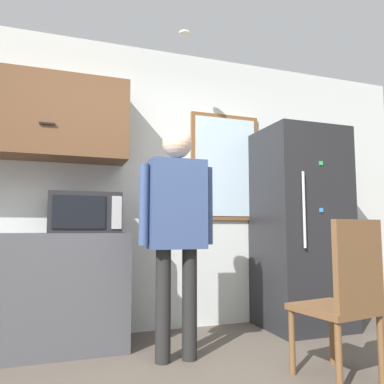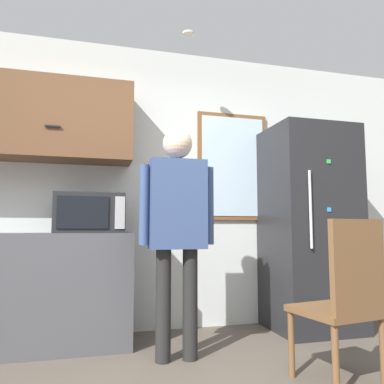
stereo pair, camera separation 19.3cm
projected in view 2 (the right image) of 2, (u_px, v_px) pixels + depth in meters
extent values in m
cube|color=silver|center=(149.00, 186.00, 3.60)|extent=(6.00, 0.06, 2.70)
cube|color=#4C4C51|center=(0.00, 292.00, 2.89)|extent=(2.01, 0.58, 0.90)
cube|color=brown|center=(11.00, 117.00, 3.13)|extent=(2.01, 0.37, 0.70)
cube|color=black|center=(53.00, 126.00, 3.02)|extent=(0.12, 0.01, 0.01)
cube|color=#232326|center=(90.00, 213.00, 3.13)|extent=(0.56, 0.41, 0.32)
cube|color=black|center=(83.00, 212.00, 2.92)|extent=(0.39, 0.01, 0.25)
cube|color=#B2B2B2|center=(120.00, 213.00, 2.99)|extent=(0.08, 0.01, 0.26)
cylinder|color=black|center=(163.00, 305.00, 2.68)|extent=(0.11, 0.11, 0.79)
cylinder|color=black|center=(190.00, 303.00, 2.72)|extent=(0.11, 0.11, 0.79)
cube|color=#384C7A|center=(177.00, 204.00, 2.77)|extent=(0.42, 0.23, 0.65)
sphere|color=beige|center=(177.00, 144.00, 2.82)|extent=(0.22, 0.22, 0.22)
cylinder|color=#384C7A|center=(144.00, 204.00, 2.71)|extent=(0.07, 0.07, 0.58)
cylinder|color=#384C7A|center=(209.00, 205.00, 2.83)|extent=(0.07, 0.07, 0.58)
cube|color=#232326|center=(309.00, 227.00, 3.57)|extent=(0.77, 0.69, 1.90)
cylinder|color=silver|center=(311.00, 209.00, 3.18)|extent=(0.02, 0.02, 0.67)
cube|color=#338CDB|center=(329.00, 210.00, 3.24)|extent=(0.04, 0.01, 0.04)
cube|color=green|center=(329.00, 161.00, 3.29)|extent=(0.04, 0.01, 0.04)
cube|color=brown|center=(334.00, 311.00, 2.32)|extent=(0.50, 0.50, 0.04)
cylinder|color=brown|center=(335.00, 337.00, 2.54)|extent=(0.04, 0.04, 0.41)
cylinder|color=brown|center=(291.00, 344.00, 2.39)|extent=(0.04, 0.04, 0.41)
cylinder|color=brown|center=(383.00, 353.00, 2.20)|extent=(0.04, 0.04, 0.41)
cylinder|color=brown|center=(336.00, 363.00, 2.05)|extent=(0.04, 0.04, 0.41)
cube|color=brown|center=(358.00, 266.00, 2.17)|extent=(0.40, 0.10, 0.54)
cube|color=brown|center=(232.00, 167.00, 3.80)|extent=(0.74, 0.04, 1.09)
cube|color=silver|center=(233.00, 166.00, 3.78)|extent=(0.66, 0.01, 1.01)
cylinder|color=white|center=(189.00, 34.00, 3.35)|extent=(0.11, 0.11, 0.01)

